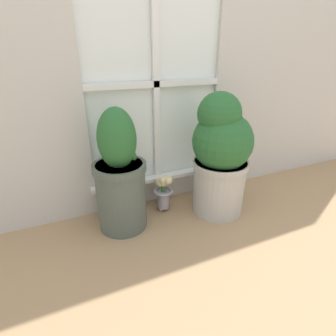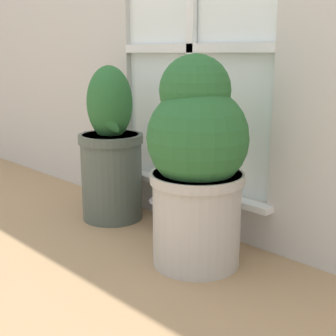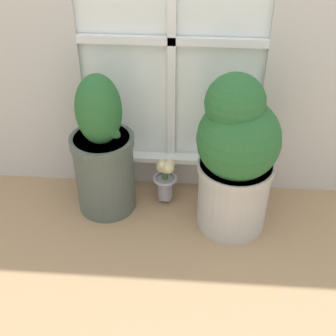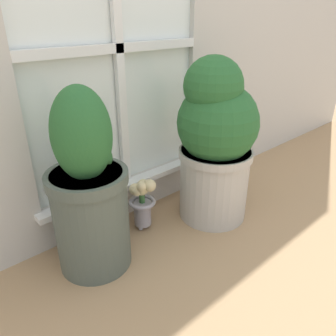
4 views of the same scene
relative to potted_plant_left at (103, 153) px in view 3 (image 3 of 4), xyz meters
name	(u,v)px [view 3 (image 3 of 4)]	position (x,y,z in m)	size (l,w,h in m)	color
ground_plane	(163,256)	(0.29, -0.31, -0.30)	(10.00, 10.00, 0.00)	tan
potted_plant_left	(103,153)	(0.00, 0.00, 0.00)	(0.29, 0.29, 0.69)	#4C564C
potted_plant_right	(236,155)	(0.58, -0.07, 0.07)	(0.35, 0.35, 0.73)	#B7B2A8
flower_vase	(165,177)	(0.27, 0.06, -0.16)	(0.12, 0.12, 0.25)	#99939E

